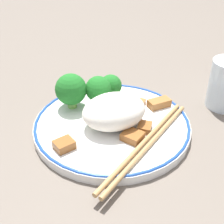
# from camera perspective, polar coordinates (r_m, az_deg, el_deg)

# --- Properties ---
(ground_plane) EXTENTS (3.00, 3.00, 0.00)m
(ground_plane) POSITION_cam_1_polar(r_m,az_deg,el_deg) (0.53, 0.00, -3.10)
(ground_plane) COLOR #665B51
(plate) EXTENTS (0.26, 0.26, 0.02)m
(plate) POSITION_cam_1_polar(r_m,az_deg,el_deg) (0.52, 0.00, -2.31)
(plate) COLOR white
(plate) RESTS_ON ground_plane
(rice_mound) EXTENTS (0.10, 0.08, 0.05)m
(rice_mound) POSITION_cam_1_polar(r_m,az_deg,el_deg) (0.50, 0.37, 0.14)
(rice_mound) COLOR white
(rice_mound) RESTS_ON plate
(broccoli_back_left) EXTENTS (0.04, 0.04, 0.05)m
(broccoli_back_left) POSITION_cam_1_polar(r_m,az_deg,el_deg) (0.57, -0.24, 4.81)
(broccoli_back_left) COLOR #72AD4C
(broccoli_back_left) RESTS_ON plate
(broccoli_back_center) EXTENTS (0.05, 0.05, 0.06)m
(broccoli_back_center) POSITION_cam_1_polar(r_m,az_deg,el_deg) (0.55, -2.82, 4.07)
(broccoli_back_center) COLOR #72AD4C
(broccoli_back_center) RESTS_ON plate
(broccoli_back_right) EXTENTS (0.06, 0.06, 0.06)m
(broccoli_back_right) POSITION_cam_1_polar(r_m,az_deg,el_deg) (0.55, -7.52, 4.07)
(broccoli_back_right) COLOR #72AD4C
(broccoli_back_right) RESTS_ON plate
(meat_near_front) EXTENTS (0.03, 0.03, 0.01)m
(meat_near_front) POSITION_cam_1_polar(r_m,az_deg,el_deg) (0.56, 4.64, 1.74)
(meat_near_front) COLOR #9E6633
(meat_near_front) RESTS_ON plate
(meat_near_left) EXTENTS (0.04, 0.04, 0.01)m
(meat_near_left) POSITION_cam_1_polar(r_m,az_deg,el_deg) (0.48, 3.77, -4.44)
(meat_near_left) COLOR brown
(meat_near_left) RESTS_ON plate
(meat_near_right) EXTENTS (0.03, 0.04, 0.01)m
(meat_near_right) POSITION_cam_1_polar(r_m,az_deg,el_deg) (0.54, 3.69, 0.13)
(meat_near_right) COLOR #995B28
(meat_near_right) RESTS_ON plate
(meat_near_back) EXTENTS (0.03, 0.03, 0.01)m
(meat_near_back) POSITION_cam_1_polar(r_m,az_deg,el_deg) (0.50, 5.96, -2.77)
(meat_near_back) COLOR brown
(meat_near_back) RESTS_ON plate
(meat_on_rice_edge) EXTENTS (0.03, 0.03, 0.01)m
(meat_on_rice_edge) POSITION_cam_1_polar(r_m,az_deg,el_deg) (0.47, -8.74, -5.93)
(meat_on_rice_edge) COLOR brown
(meat_on_rice_edge) RESTS_ON plate
(meat_mid_left) EXTENTS (0.04, 0.02, 0.01)m
(meat_mid_left) POSITION_cam_1_polar(r_m,az_deg,el_deg) (0.56, 8.62, 1.63)
(meat_mid_left) COLOR #9E6633
(meat_mid_left) RESTS_ON plate
(chopsticks) EXTENTS (0.22, 0.15, 0.01)m
(chopsticks) POSITION_cam_1_polar(r_m,az_deg,el_deg) (0.47, 6.26, -5.84)
(chopsticks) COLOR #AD8451
(chopsticks) RESTS_ON plate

